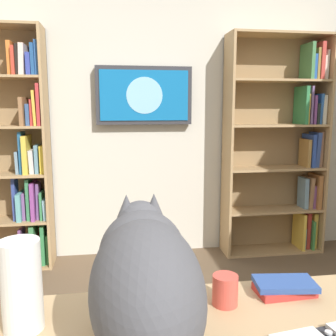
{
  "coord_description": "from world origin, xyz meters",
  "views": [
    {
      "loc": [
        0.27,
        1.14,
        1.34
      ],
      "look_at": [
        -0.07,
        -1.13,
        0.97
      ],
      "focal_mm": 39.8,
      "sensor_mm": 36.0,
      "label": 1
    }
  ],
  "objects_px": {
    "cat": "(145,277)",
    "coffee_mug": "(225,290)",
    "wall_mounted_tv": "(144,96)",
    "paper_towel_roll": "(21,286)",
    "bookshelf_left": "(286,146)",
    "bookshelf_right": "(11,156)",
    "desk_book_stack": "(284,287)"
  },
  "relations": [
    {
      "from": "bookshelf_right",
      "to": "paper_towel_roll",
      "type": "xyz_separation_m",
      "value": [
        -0.57,
        2.2,
        -0.09
      ]
    },
    {
      "from": "bookshelf_right",
      "to": "cat",
      "type": "distance_m",
      "value": 2.49
    },
    {
      "from": "coffee_mug",
      "to": "paper_towel_roll",
      "type": "bearing_deg",
      "value": 4.04
    },
    {
      "from": "wall_mounted_tv",
      "to": "coffee_mug",
      "type": "xyz_separation_m",
      "value": [
        -0.05,
        2.24,
        -0.67
      ]
    },
    {
      "from": "bookshelf_left",
      "to": "wall_mounted_tv",
      "type": "xyz_separation_m",
      "value": [
        1.3,
        -0.08,
        0.45
      ]
    },
    {
      "from": "bookshelf_right",
      "to": "bookshelf_left",
      "type": "bearing_deg",
      "value": -179.96
    },
    {
      "from": "bookshelf_left",
      "to": "desk_book_stack",
      "type": "bearing_deg",
      "value": 64.09
    },
    {
      "from": "wall_mounted_tv",
      "to": "desk_book_stack",
      "type": "bearing_deg",
      "value": 96.95
    },
    {
      "from": "wall_mounted_tv",
      "to": "desk_book_stack",
      "type": "xyz_separation_m",
      "value": [
        -0.27,
        2.2,
        -0.69
      ]
    },
    {
      "from": "bookshelf_right",
      "to": "coffee_mug",
      "type": "xyz_separation_m",
      "value": [
        -1.17,
        2.16,
        -0.17
      ]
    },
    {
      "from": "coffee_mug",
      "to": "desk_book_stack",
      "type": "bearing_deg",
      "value": -169.89
    },
    {
      "from": "bookshelf_left",
      "to": "desk_book_stack",
      "type": "xyz_separation_m",
      "value": [
        1.03,
        2.12,
        -0.24
      ]
    },
    {
      "from": "cat",
      "to": "coffee_mug",
      "type": "xyz_separation_m",
      "value": [
        -0.26,
        -0.16,
        -0.14
      ]
    },
    {
      "from": "bookshelf_left",
      "to": "bookshelf_right",
      "type": "relative_size",
      "value": 1.0
    },
    {
      "from": "cat",
      "to": "desk_book_stack",
      "type": "height_order",
      "value": "cat"
    },
    {
      "from": "wall_mounted_tv",
      "to": "paper_towel_roll",
      "type": "bearing_deg",
      "value": 76.66
    },
    {
      "from": "wall_mounted_tv",
      "to": "cat",
      "type": "distance_m",
      "value": 2.47
    },
    {
      "from": "paper_towel_roll",
      "to": "coffee_mug",
      "type": "height_order",
      "value": "paper_towel_roll"
    },
    {
      "from": "bookshelf_left",
      "to": "desk_book_stack",
      "type": "height_order",
      "value": "bookshelf_left"
    },
    {
      "from": "coffee_mug",
      "to": "desk_book_stack",
      "type": "xyz_separation_m",
      "value": [
        -0.22,
        -0.04,
        -0.03
      ]
    },
    {
      "from": "bookshelf_right",
      "to": "coffee_mug",
      "type": "height_order",
      "value": "bookshelf_right"
    },
    {
      "from": "bookshelf_right",
      "to": "cat",
      "type": "height_order",
      "value": "bookshelf_right"
    },
    {
      "from": "cat",
      "to": "paper_towel_roll",
      "type": "xyz_separation_m",
      "value": [
        0.33,
        -0.12,
        -0.05
      ]
    },
    {
      "from": "cat",
      "to": "paper_towel_roll",
      "type": "relative_size",
      "value": 2.48
    },
    {
      "from": "bookshelf_left",
      "to": "coffee_mug",
      "type": "relative_size",
      "value": 20.6
    },
    {
      "from": "bookshelf_left",
      "to": "bookshelf_right",
      "type": "distance_m",
      "value": 2.41
    },
    {
      "from": "wall_mounted_tv",
      "to": "desk_book_stack",
      "type": "distance_m",
      "value": 2.32
    },
    {
      "from": "wall_mounted_tv",
      "to": "bookshelf_right",
      "type": "bearing_deg",
      "value": 4.26
    },
    {
      "from": "cat",
      "to": "coffee_mug",
      "type": "height_order",
      "value": "cat"
    },
    {
      "from": "bookshelf_right",
      "to": "paper_towel_roll",
      "type": "relative_size",
      "value": 7.71
    },
    {
      "from": "paper_towel_roll",
      "to": "desk_book_stack",
      "type": "distance_m",
      "value": 0.82
    },
    {
      "from": "cat",
      "to": "desk_book_stack",
      "type": "distance_m",
      "value": 0.54
    }
  ]
}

